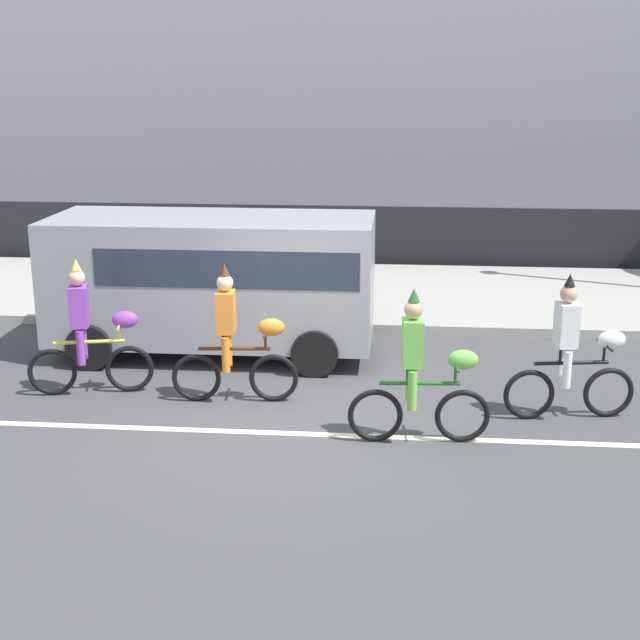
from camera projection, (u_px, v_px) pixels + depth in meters
ground_plane at (289, 418)px, 11.55m from camera, size 80.00×80.00×0.00m
road_centre_line at (284, 433)px, 11.07m from camera, size 36.00×0.14×0.01m
sidewalk_curb at (329, 293)px, 17.76m from camera, size 60.00×5.00×0.15m
fence_line at (339, 236)px, 20.38m from camera, size 40.00×0.08×1.40m
building_backdrop at (372, 92)px, 27.78m from camera, size 28.00×8.00×7.43m
parade_cyclist_purple at (90, 335)px, 12.23m from camera, size 1.69×0.57×1.92m
parade_cyclist_orange at (235, 342)px, 11.93m from camera, size 1.72×0.50×1.92m
parade_cyclist_lime at (421, 376)px, 10.60m from camera, size 1.72×0.50×1.92m
parade_cyclist_zebra at (573, 356)px, 11.35m from camera, size 1.71×0.53×1.92m
parked_van_grey at (217, 274)px, 13.92m from camera, size 5.00×2.22×2.18m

